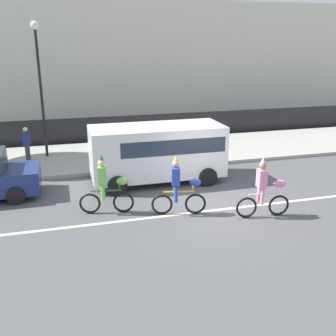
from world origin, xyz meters
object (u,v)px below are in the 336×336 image
(parade_cyclist_cobalt, at_px, (179,189))
(parked_van_white, at_px, (159,149))
(parade_cyclist_pink, at_px, (264,191))
(pedestrian_onlooker, at_px, (27,145))
(street_lamp_post, at_px, (39,71))
(parade_cyclist_lime, at_px, (106,188))

(parade_cyclist_cobalt, distance_m, parked_van_white, 3.19)
(parade_cyclist_pink, bearing_deg, pedestrian_onlooker, 135.38)
(parade_cyclist_pink, height_order, street_lamp_post, street_lamp_post)
(parade_cyclist_pink, xyz_separation_m, parked_van_white, (-2.30, 4.02, 0.44))
(parade_cyclist_pink, distance_m, parked_van_white, 4.65)
(parade_cyclist_pink, relative_size, pedestrian_onlooker, 1.19)
(parade_cyclist_cobalt, distance_m, pedestrian_onlooker, 7.97)
(parade_cyclist_lime, bearing_deg, street_lamp_post, 106.01)
(parked_van_white, height_order, pedestrian_onlooker, parked_van_white)
(parked_van_white, height_order, street_lamp_post, street_lamp_post)
(parade_cyclist_pink, height_order, parked_van_white, parked_van_white)
(parade_cyclist_lime, xyz_separation_m, parked_van_white, (2.31, 2.46, 0.44))
(parade_cyclist_cobalt, height_order, pedestrian_onlooker, parade_cyclist_cobalt)
(parade_cyclist_lime, xyz_separation_m, parade_cyclist_cobalt, (2.16, -0.70, 0.00))
(parked_van_white, xyz_separation_m, pedestrian_onlooker, (-4.99, 3.17, -0.27))
(parade_cyclist_cobalt, relative_size, parade_cyclist_pink, 1.00)
(parade_cyclist_lime, distance_m, street_lamp_post, 7.67)
(parade_cyclist_cobalt, relative_size, parked_van_white, 0.38)
(parade_cyclist_lime, height_order, pedestrian_onlooker, parade_cyclist_lime)
(parade_cyclist_lime, relative_size, street_lamp_post, 0.33)
(parade_cyclist_lime, bearing_deg, parade_cyclist_cobalt, -17.87)
(parade_cyclist_lime, relative_size, parade_cyclist_pink, 1.00)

